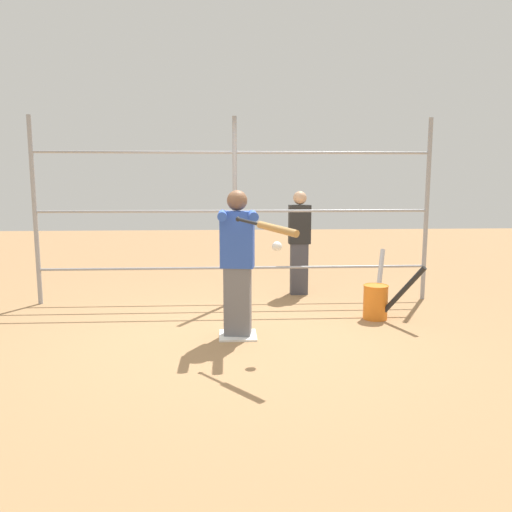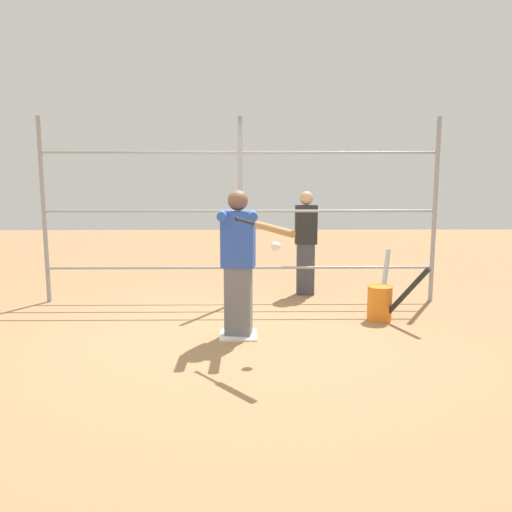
{
  "view_description": "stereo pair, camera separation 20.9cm",
  "coord_description": "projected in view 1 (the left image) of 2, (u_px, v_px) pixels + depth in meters",
  "views": [
    {
      "loc": [
        0.1,
        5.21,
        1.66
      ],
      "look_at": [
        -0.19,
        0.19,
        0.91
      ],
      "focal_mm": 35.0,
      "sensor_mm": 36.0,
      "label": 1
    },
    {
      "loc": [
        -0.11,
        5.22,
        1.66
      ],
      "look_at": [
        -0.19,
        0.19,
        0.91
      ],
      "focal_mm": 35.0,
      "sensor_mm": 36.0,
      "label": 2
    }
  ],
  "objects": [
    {
      "name": "ground_plane",
      "position": [
        238.0,
        336.0,
        5.4
      ],
      "size": [
        24.0,
        24.0,
        0.0
      ],
      "primitive_type": "plane",
      "color": "#9E754C"
    },
    {
      "name": "home_plate",
      "position": [
        238.0,
        335.0,
        5.39
      ],
      "size": [
        0.4,
        0.4,
        0.02
      ],
      "color": "white",
      "rests_on": "ground"
    },
    {
      "name": "fence_backstop",
      "position": [
        235.0,
        211.0,
        6.79
      ],
      "size": [
        5.4,
        0.06,
        2.52
      ],
      "color": "#939399",
      "rests_on": "ground"
    },
    {
      "name": "batter",
      "position": [
        237.0,
        259.0,
        5.25
      ],
      "size": [
        0.4,
        0.57,
        1.57
      ],
      "color": "slate",
      "rests_on": "ground"
    },
    {
      "name": "baseball_bat_swinging",
      "position": [
        272.0,
        228.0,
        4.42
      ],
      "size": [
        0.53,
        0.7,
        0.13
      ],
      "color": "black"
    },
    {
      "name": "softball_in_flight",
      "position": [
        277.0,
        246.0,
        4.79
      ],
      "size": [
        0.1,
        0.1,
        0.1
      ],
      "color": "white"
    },
    {
      "name": "bat_bucket",
      "position": [
        377.0,
        300.0,
        6.05
      ],
      "size": [
        0.62,
        0.93,
        0.8
      ],
      "color": "orange",
      "rests_on": "ground"
    },
    {
      "name": "bystander_behind_fence",
      "position": [
        299.0,
        241.0,
        7.3
      ],
      "size": [
        0.31,
        0.2,
        1.52
      ],
      "color": "#3F3F47",
      "rests_on": "ground"
    }
  ]
}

